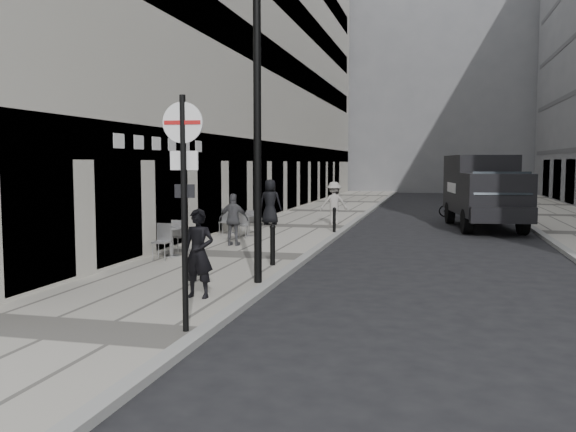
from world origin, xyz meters
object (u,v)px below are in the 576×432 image
Objects in this scene: walking_man at (198,253)px; cyclist at (456,202)px; sign_post at (184,181)px; lamppost at (257,113)px; panel_van at (483,187)px.

cyclist reaches higher than walking_man.
lamppost reaches higher than sign_post.
lamppost is at bearing -115.15° from cyclist.
sign_post is 0.55× the size of lamppost.
panel_van is at bearing 67.53° from sign_post.
cyclist is at bearing 76.02° from lamppost.
sign_post is at bearing -69.75° from walking_man.
cyclist is at bearing 92.21° from panel_van.
sign_post is at bearing -115.05° from panel_van.
sign_post is 3.95m from lamppost.
lamppost reaches higher than panel_van.
lamppost is at bearing 85.01° from sign_post.
panel_van is (5.36, 13.27, -1.96)m from lamppost.
panel_van reaches higher than cyclist.
sign_post reaches higher than cyclist.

